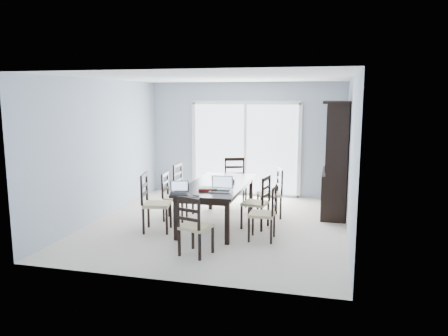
{
  "coord_description": "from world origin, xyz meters",
  "views": [
    {
      "loc": [
        1.97,
        -7.34,
        2.3
      ],
      "look_at": [
        0.12,
        0.0,
        1.04
      ],
      "focal_mm": 35.0,
      "sensor_mm": 36.0,
      "label": 1
    }
  ],
  "objects_px": {
    "hot_tub": "(225,166)",
    "cell_phone": "(196,195)",
    "chair_right_mid": "(260,196)",
    "chair_left_near": "(151,196)",
    "chair_right_far": "(274,187)",
    "laptop_dark": "(179,191)",
    "chair_right_near": "(268,207)",
    "dining_table": "(218,188)",
    "laptop_silver": "(221,188)",
    "game_box": "(227,181)",
    "chair_left_far": "(183,182)",
    "chair_end_far": "(235,176)",
    "chair_end_near": "(192,220)",
    "china_hutch": "(336,160)",
    "chair_left_mid": "(171,191)"
  },
  "relations": [
    {
      "from": "laptop_silver",
      "to": "game_box",
      "type": "relative_size",
      "value": 1.42
    },
    {
      "from": "dining_table",
      "to": "china_hutch",
      "type": "relative_size",
      "value": 1.0
    },
    {
      "from": "laptop_silver",
      "to": "hot_tub",
      "type": "distance_m",
      "value": 4.23
    },
    {
      "from": "chair_right_mid",
      "to": "cell_phone",
      "type": "height_order",
      "value": "chair_right_mid"
    },
    {
      "from": "chair_right_near",
      "to": "chair_end_far",
      "type": "xyz_separation_m",
      "value": [
        -1.02,
        2.17,
        0.06
      ]
    },
    {
      "from": "chair_left_far",
      "to": "laptop_dark",
      "type": "relative_size",
      "value": 3.31
    },
    {
      "from": "chair_end_near",
      "to": "cell_phone",
      "type": "xyz_separation_m",
      "value": [
        -0.14,
        0.62,
        0.21
      ]
    },
    {
      "from": "chair_left_mid",
      "to": "chair_left_far",
      "type": "distance_m",
      "value": 0.65
    },
    {
      "from": "chair_right_near",
      "to": "dining_table",
      "type": "bearing_deg",
      "value": 57.07
    },
    {
      "from": "laptop_dark",
      "to": "hot_tub",
      "type": "distance_m",
      "value": 4.47
    },
    {
      "from": "laptop_silver",
      "to": "cell_phone",
      "type": "xyz_separation_m",
      "value": [
        -0.3,
        -0.38,
        -0.05
      ]
    },
    {
      "from": "chair_left_far",
      "to": "hot_tub",
      "type": "relative_size",
      "value": 0.59
    },
    {
      "from": "laptop_dark",
      "to": "chair_right_far",
      "type": "bearing_deg",
      "value": 37.3
    },
    {
      "from": "chair_right_far",
      "to": "hot_tub",
      "type": "height_order",
      "value": "chair_right_far"
    },
    {
      "from": "china_hutch",
      "to": "chair_right_near",
      "type": "bearing_deg",
      "value": -118.56
    },
    {
      "from": "chair_left_mid",
      "to": "cell_phone",
      "type": "bearing_deg",
      "value": 32.69
    },
    {
      "from": "china_hutch",
      "to": "chair_end_far",
      "type": "height_order",
      "value": "china_hutch"
    },
    {
      "from": "cell_phone",
      "to": "dining_table",
      "type": "bearing_deg",
      "value": 105.67
    },
    {
      "from": "chair_end_far",
      "to": "laptop_dark",
      "type": "relative_size",
      "value": 3.43
    },
    {
      "from": "hot_tub",
      "to": "cell_phone",
      "type": "bearing_deg",
      "value": -81.81
    },
    {
      "from": "chair_left_near",
      "to": "chair_right_far",
      "type": "distance_m",
      "value": 2.36
    },
    {
      "from": "chair_left_near",
      "to": "game_box",
      "type": "xyz_separation_m",
      "value": [
        1.14,
        0.76,
        0.17
      ]
    },
    {
      "from": "chair_right_far",
      "to": "cell_phone",
      "type": "relative_size",
      "value": 11.08
    },
    {
      "from": "chair_left_far",
      "to": "chair_end_near",
      "type": "distance_m",
      "value": 2.56
    },
    {
      "from": "chair_right_far",
      "to": "chair_end_far",
      "type": "height_order",
      "value": "chair_end_far"
    },
    {
      "from": "dining_table",
      "to": "chair_left_far",
      "type": "bearing_deg",
      "value": 140.98
    },
    {
      "from": "chair_left_near",
      "to": "chair_right_near",
      "type": "distance_m",
      "value": 1.99
    },
    {
      "from": "chair_end_far",
      "to": "laptop_silver",
      "type": "distance_m",
      "value": 2.17
    },
    {
      "from": "chair_left_mid",
      "to": "game_box",
      "type": "bearing_deg",
      "value": 85.63
    },
    {
      "from": "chair_end_near",
      "to": "chair_left_far",
      "type": "bearing_deg",
      "value": 128.29
    },
    {
      "from": "chair_end_far",
      "to": "hot_tub",
      "type": "xyz_separation_m",
      "value": [
        -0.7,
        1.96,
        -0.12
      ]
    },
    {
      "from": "dining_table",
      "to": "china_hutch",
      "type": "xyz_separation_m",
      "value": [
        2.02,
        1.25,
        0.4
      ]
    },
    {
      "from": "chair_left_near",
      "to": "chair_end_near",
      "type": "distance_m",
      "value": 1.44
    },
    {
      "from": "dining_table",
      "to": "chair_left_near",
      "type": "bearing_deg",
      "value": -147.19
    },
    {
      "from": "chair_right_far",
      "to": "chair_left_near",
      "type": "bearing_deg",
      "value": 106.62
    },
    {
      "from": "dining_table",
      "to": "chair_right_far",
      "type": "distance_m",
      "value": 1.18
    },
    {
      "from": "cell_phone",
      "to": "chair_right_mid",
      "type": "bearing_deg",
      "value": 68.74
    },
    {
      "from": "cell_phone",
      "to": "hot_tub",
      "type": "xyz_separation_m",
      "value": [
        -0.65,
        4.49,
        -0.27
      ]
    },
    {
      "from": "cell_phone",
      "to": "chair_right_near",
      "type": "bearing_deg",
      "value": 38.79
    },
    {
      "from": "china_hutch",
      "to": "chair_right_near",
      "type": "xyz_separation_m",
      "value": [
        -1.03,
        -1.89,
        -0.52
      ]
    },
    {
      "from": "laptop_dark",
      "to": "chair_left_near",
      "type": "bearing_deg",
      "value": 137.6
    },
    {
      "from": "china_hutch",
      "to": "chair_right_near",
      "type": "height_order",
      "value": "china_hutch"
    },
    {
      "from": "laptop_silver",
      "to": "chair_right_far",
      "type": "bearing_deg",
      "value": 58.93
    },
    {
      "from": "chair_left_far",
      "to": "chair_end_far",
      "type": "distance_m",
      "value": 1.18
    },
    {
      "from": "chair_left_far",
      "to": "laptop_silver",
      "type": "distance_m",
      "value": 1.79
    },
    {
      "from": "laptop_dark",
      "to": "game_box",
      "type": "distance_m",
      "value": 1.19
    },
    {
      "from": "chair_end_near",
      "to": "chair_right_near",
      "type": "bearing_deg",
      "value": 62.26
    },
    {
      "from": "china_hutch",
      "to": "chair_right_mid",
      "type": "xyz_separation_m",
      "value": [
        -1.25,
        -1.29,
        -0.5
      ]
    },
    {
      "from": "cell_phone",
      "to": "game_box",
      "type": "xyz_separation_m",
      "value": [
        0.22,
        1.11,
        0.03
      ]
    },
    {
      "from": "dining_table",
      "to": "chair_right_near",
      "type": "distance_m",
      "value": 1.19
    }
  ]
}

